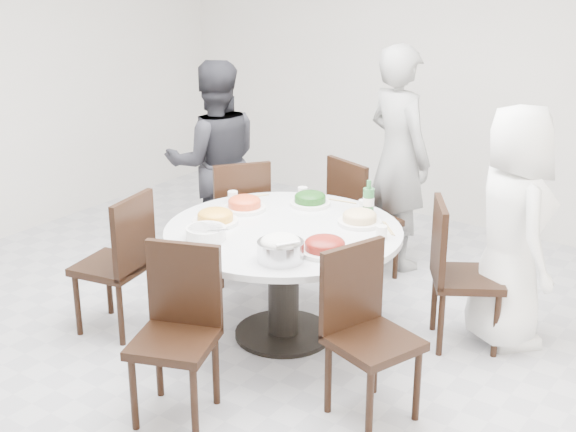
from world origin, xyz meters
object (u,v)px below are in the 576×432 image
Objects in this scene: chair_se at (374,338)px; diner_right at (512,227)px; chair_n at (365,218)px; chair_sw at (112,263)px; soup_bowl at (206,233)px; chair_ne at (467,275)px; beverage_bottle at (369,199)px; diner_middle at (398,158)px; chair_s at (173,338)px; dining_table at (283,283)px; diner_left at (215,162)px; chair_nw at (237,218)px; rice_bowl at (280,251)px.

diner_right is (0.25, 1.26, 0.30)m from chair_se.
chair_n is 1.88m from chair_se.
soup_bowl is at bearing 91.63° from chair_sw.
chair_ne is at bearing 14.88° from chair_se.
diner_middle is at bearing 107.90° from beverage_bottle.
chair_s is (0.13, -2.22, 0.00)m from chair_n.
diner_right reaches higher than soup_bowl.
chair_se is (1.90, 0.11, 0.00)m from chair_sw.
diner_middle reaches higher than chair_sw.
beverage_bottle is (0.38, -0.63, 0.40)m from chair_n.
diner_middle is at bearing 81.92° from soup_bowl.
dining_table is 1.13m from chair_n.
chair_n is at bearing 149.17° from diner_left.
dining_table is 1.58× the size of chair_n.
soup_bowl is at bearing 80.73° from diner_left.
diner_right is at bearing -177.03° from chair_n.
chair_ne is 2.25m from diner_left.
chair_ne is 1.00× the size of chair_nw.
soup_bowl is 1.10m from beverage_bottle.
chair_nw is 2.07m from diner_right.
rice_bowl is at bearing 121.31° from diner_middle.
dining_table is 5.96× the size of beverage_bottle.
diner_middle is (-0.94, 1.98, 0.39)m from chair_se.
chair_nw and chair_se have the same top height.
chair_ne is at bearing 160.24° from diner_middle.
chair_se is 0.61× the size of diner_right.
beverage_bottle is (-0.61, 0.96, 0.40)m from chair_se.
chair_se is at bearing -2.41° from soup_bowl.
chair_n is at bearing 50.15° from chair_se.
chair_sw is (-1.96, -1.17, 0.00)m from chair_ne.
dining_table is at bearing 124.09° from rice_bowl.
diner_right is 0.89× the size of diner_middle.
chair_sw and chair_s have the same top height.
diner_middle is at bearing 90.18° from dining_table.
chair_sw is (-0.12, -1.14, 0.00)m from chair_nw.
diner_middle is (-1.00, 0.92, 0.39)m from chair_ne.
diner_middle is at bearing 14.95° from chair_ne.
chair_nw is at bearing 120.03° from soup_bowl.
chair_s is 0.55× the size of diner_middle.
soup_bowl is (-0.35, 0.67, 0.31)m from chair_s.
beverage_bottle is at bearing 50.66° from chair_se.
chair_sw is at bearing 111.50° from chair_se.
chair_se is (0.93, -0.47, 0.10)m from dining_table.
chair_s is at bearing 76.98° from diner_left.
dining_table is at bearing 99.96° from diner_left.
chair_n and chair_nw have the same top height.
chair_sw is 0.77m from soup_bowl.
chair_ne is 1.06m from chair_se.
diner_middle is at bearing -79.75° from chair_n.
chair_ne is 1.00× the size of chair_sw.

